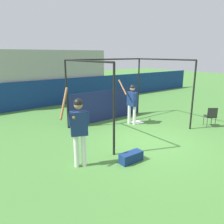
# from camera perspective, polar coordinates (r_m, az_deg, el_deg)

# --- Properties ---
(ground_plane) EXTENTS (60.00, 60.00, 0.00)m
(ground_plane) POSITION_cam_1_polar(r_m,az_deg,el_deg) (7.78, 9.45, -7.63)
(ground_plane) COLOR #477F38
(outfield_wall) EXTENTS (24.00, 0.12, 1.54)m
(outfield_wall) POSITION_cam_1_polar(r_m,az_deg,el_deg) (13.43, -13.39, 5.13)
(outfield_wall) COLOR navy
(outfield_wall) RESTS_ON ground
(bleacher_section) EXTENTS (6.50, 3.20, 3.22)m
(bleacher_section) POSITION_cam_1_polar(r_m,az_deg,el_deg) (14.86, -16.22, 9.10)
(bleacher_section) COLOR #9E9E99
(bleacher_section) RESTS_ON ground
(batting_cage) EXTENTS (3.98, 3.16, 2.77)m
(batting_cage) POSITION_cam_1_polar(r_m,az_deg,el_deg) (9.50, 0.35, 4.00)
(batting_cage) COLOR black
(batting_cage) RESTS_ON ground
(home_plate) EXTENTS (0.44, 0.44, 0.02)m
(home_plate) POSITION_cam_1_polar(r_m,az_deg,el_deg) (9.82, 6.64, -2.67)
(home_plate) COLOR white
(home_plate) RESTS_ON ground
(player_batter) EXTENTS (0.54, 0.97, 1.89)m
(player_batter) POSITION_cam_1_polar(r_m,az_deg,el_deg) (9.33, 5.18, 2.96)
(player_batter) COLOR white
(player_batter) RESTS_ON ground
(player_waiting) EXTENTS (0.79, 0.53, 2.14)m
(player_waiting) POSITION_cam_1_polar(r_m,az_deg,el_deg) (5.72, -8.69, -3.63)
(player_waiting) COLOR white
(player_waiting) RESTS_ON ground
(folding_chair) EXTENTS (0.56, 0.56, 0.84)m
(folding_chair) POSITION_cam_1_polar(r_m,az_deg,el_deg) (9.90, 24.46, -0.72)
(folding_chair) COLOR black
(folding_chair) RESTS_ON ground
(equipment_bag) EXTENTS (0.70, 0.28, 0.28)m
(equipment_bag) POSITION_cam_1_polar(r_m,az_deg,el_deg) (6.30, 5.01, -11.66)
(equipment_bag) COLOR navy
(equipment_bag) RESTS_ON ground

